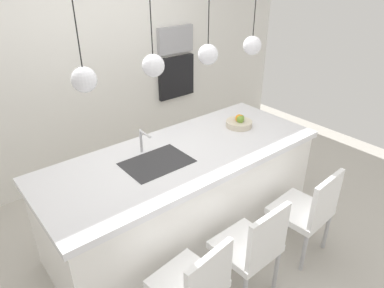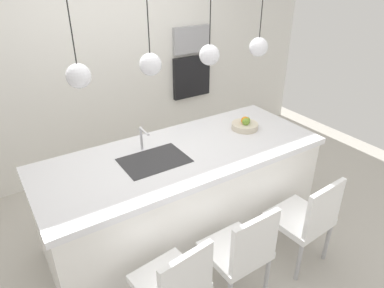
# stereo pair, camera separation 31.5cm
# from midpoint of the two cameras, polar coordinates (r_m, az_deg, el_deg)

# --- Properties ---
(floor) EXTENTS (6.60, 6.60, 0.00)m
(floor) POSITION_cam_midpoint_polar(r_m,az_deg,el_deg) (3.65, 1.18, -13.85)
(floor) COLOR #BCB7AD
(floor) RESTS_ON ground
(back_wall) EXTENTS (6.00, 0.10, 2.60)m
(back_wall) POSITION_cam_midpoint_polar(r_m,az_deg,el_deg) (4.34, -11.15, 12.27)
(back_wall) COLOR silver
(back_wall) RESTS_ON ground
(kitchen_island) EXTENTS (2.61, 1.04, 0.91)m
(kitchen_island) POSITION_cam_midpoint_polar(r_m,az_deg,el_deg) (3.37, 1.26, -8.06)
(kitchen_island) COLOR white
(kitchen_island) RESTS_ON ground
(sink_basin) EXTENTS (0.56, 0.40, 0.02)m
(sink_basin) POSITION_cam_midpoint_polar(r_m,az_deg,el_deg) (3.00, -3.19, -2.86)
(sink_basin) COLOR #2D2D30
(sink_basin) RESTS_ON kitchen_island
(faucet) EXTENTS (0.02, 0.17, 0.22)m
(faucet) POSITION_cam_midpoint_polar(r_m,az_deg,el_deg) (3.09, -5.23, 1.20)
(faucet) COLOR silver
(faucet) RESTS_ON kitchen_island
(fruit_bowl) EXTENTS (0.27, 0.27, 0.13)m
(fruit_bowl) POSITION_cam_midpoint_polar(r_m,az_deg,el_deg) (3.60, 11.14, 3.03)
(fruit_bowl) COLOR beige
(fruit_bowl) RESTS_ON kitchen_island
(microwave) EXTENTS (0.54, 0.08, 0.34)m
(microwave) POSITION_cam_midpoint_polar(r_m,az_deg,el_deg) (4.75, 1.86, 16.68)
(microwave) COLOR #9E9EA3
(microwave) RESTS_ON back_wall
(oven) EXTENTS (0.56, 0.08, 0.56)m
(oven) POSITION_cam_midpoint_polar(r_m,az_deg,el_deg) (4.87, 1.77, 10.90)
(oven) COLOR black
(oven) RESTS_ON back_wall
(chair_near) EXTENTS (0.48, 0.48, 0.87)m
(chair_near) POSITION_cam_midpoint_polar(r_m,az_deg,el_deg) (2.53, 0.94, -22.01)
(chair_near) COLOR white
(chair_near) RESTS_ON ground
(chair_middle) EXTENTS (0.45, 0.44, 0.89)m
(chair_middle) POSITION_cam_midpoint_polar(r_m,az_deg,el_deg) (2.79, 11.37, -16.76)
(chair_middle) COLOR white
(chair_middle) RESTS_ON ground
(chair_far) EXTENTS (0.49, 0.48, 0.88)m
(chair_far) POSITION_cam_midpoint_polar(r_m,az_deg,el_deg) (3.23, 20.92, -11.25)
(chair_far) COLOR white
(chair_far) RESTS_ON ground
(pendant_light_left) EXTENTS (0.17, 0.17, 0.77)m
(pendant_light_left) POSITION_cam_midpoint_polar(r_m,az_deg,el_deg) (2.46, -14.57, 10.70)
(pendant_light_left) COLOR silver
(pendant_light_center_left) EXTENTS (0.17, 0.17, 0.77)m
(pendant_light_center_left) POSITION_cam_midpoint_polar(r_m,az_deg,el_deg) (2.67, -3.39, 12.85)
(pendant_light_center_left) COLOR silver
(pendant_light_center_right) EXTENTS (0.17, 0.17, 0.77)m
(pendant_light_center_right) POSITION_cam_midpoint_polar(r_m,az_deg,el_deg) (2.97, 6.00, 14.27)
(pendant_light_center_right) COLOR silver
(pendant_light_right) EXTENTS (0.17, 0.17, 0.77)m
(pendant_light_right) POSITION_cam_midpoint_polar(r_m,az_deg,el_deg) (3.33, 13.61, 15.15)
(pendant_light_right) COLOR silver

